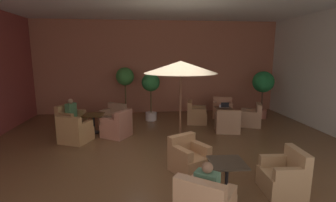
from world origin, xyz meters
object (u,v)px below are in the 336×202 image
at_px(armchair_mid_center_south, 113,118).
at_px(potted_tree_left_corner, 263,85).
at_px(patio_umbrella_tall_red, 181,68).
at_px(potted_tree_mid_right, 125,84).
at_px(armchair_front_left_east, 222,110).
at_px(armchair_front_right_south, 284,177).
at_px(armchair_front_left_north, 252,118).
at_px(potted_tree_mid_left, 151,87).
at_px(patron_blue_shirt, 207,184).
at_px(armchair_front_left_west, 227,123).
at_px(armchair_mid_center_east, 117,127).
at_px(armchair_mid_center_north, 75,132).
at_px(open_laptop, 225,106).
at_px(cafe_table_front_left, 223,112).
at_px(armchair_front_left_south, 196,115).
at_px(armchair_front_right_north, 189,158).
at_px(cafe_table_mid_center, 94,119).
at_px(cafe_table_front_right, 227,170).
at_px(armchair_mid_center_west, 71,121).
at_px(patron_by_window, 71,109).
at_px(iced_drink_cup, 220,106).

xyz_separation_m(armchair_mid_center_south, potted_tree_left_corner, (6.13, 0.54, 1.11)).
xyz_separation_m(patio_umbrella_tall_red, potted_tree_mid_right, (-1.82, 3.30, -0.82)).
xyz_separation_m(armchair_front_left_east, armchair_front_right_south, (-0.67, -5.89, -0.01)).
distance_m(armchair_front_left_east, armchair_front_right_south, 5.93).
bearing_deg(armchair_front_left_north, armchair_front_left_east, 116.16).
bearing_deg(potted_tree_mid_right, potted_tree_mid_left, -24.19).
xyz_separation_m(armchair_front_right_south, patron_blue_shirt, (-1.78, -0.83, 0.41)).
distance_m(armchair_front_left_west, armchair_mid_center_east, 3.76).
xyz_separation_m(armchair_mid_center_north, open_laptop, (5.25, 1.60, 0.39)).
height_order(cafe_table_front_left, armchair_front_left_south, armchair_front_left_south).
relative_size(armchair_front_left_north, potted_tree_left_corner, 0.48).
distance_m(potted_tree_mid_right, patron_blue_shirt, 7.26).
bearing_deg(cafe_table_front_left, armchair_front_left_north, -21.77).
xyz_separation_m(armchair_front_right_north, armchair_front_right_south, (1.70, -1.05, 0.00)).
xyz_separation_m(armchair_front_right_south, cafe_table_mid_center, (-4.43, 4.25, 0.18)).
xyz_separation_m(armchair_front_left_south, armchair_mid_center_east, (-2.92, -1.38, 0.01)).
relative_size(armchair_mid_center_south, patron_blue_shirt, 1.71).
height_order(potted_tree_mid_right, open_laptop, potted_tree_mid_right).
xyz_separation_m(cafe_table_front_right, patron_blue_shirt, (-0.64, -0.89, 0.24)).
relative_size(armchair_mid_center_west, patron_by_window, 1.52).
height_order(armchair_mid_center_east, iced_drink_cup, armchair_mid_center_east).
distance_m(cafe_table_mid_center, potted_tree_mid_left, 2.65).
distance_m(armchair_front_left_south, armchair_mid_center_west, 4.68).
relative_size(armchair_front_right_south, potted_tree_left_corner, 0.44).
bearing_deg(cafe_table_front_right, potted_tree_left_corner, 58.29).
bearing_deg(armchair_mid_center_east, cafe_table_mid_center, 148.33).
xyz_separation_m(cafe_table_front_right, armchair_front_right_south, (1.14, -0.06, -0.17)).
distance_m(armchair_front_right_north, open_laptop, 4.44).
height_order(armchair_front_left_west, armchair_mid_center_north, armchair_mid_center_north).
bearing_deg(armchair_front_left_west, armchair_mid_center_south, 163.30).
relative_size(armchair_front_left_west, armchair_front_right_north, 0.89).
height_order(armchair_front_left_north, armchair_front_right_north, armchair_front_left_north).
distance_m(armchair_mid_center_south, patron_blue_shirt, 6.27).
height_order(cafe_table_front_left, potted_tree_mid_right, potted_tree_mid_right).
height_order(armchair_mid_center_south, armchair_mid_center_west, armchair_mid_center_west).
bearing_deg(patron_by_window, armchair_mid_center_east, -29.35).
xyz_separation_m(armchair_front_left_north, patron_by_window, (-6.64, 0.19, 0.44)).
bearing_deg(armchair_front_left_north, open_laptop, 155.22).
distance_m(cafe_table_front_right, patron_blue_shirt, 1.12).
xyz_separation_m(armchair_front_right_south, potted_tree_left_corner, (2.28, 5.60, 1.10)).
xyz_separation_m(cafe_table_mid_center, potted_tree_mid_left, (2.03, 1.47, 0.87)).
relative_size(armchair_front_right_north, open_laptop, 3.20).
height_order(armchair_mid_center_west, potted_tree_mid_left, potted_tree_mid_left).
bearing_deg(cafe_table_front_left, cafe_table_front_right, -107.47).
xyz_separation_m(armchair_front_left_north, open_laptop, (-0.93, 0.43, 0.39)).
xyz_separation_m(armchair_front_left_east, armchair_mid_center_west, (-5.99, -1.19, 0.01)).
bearing_deg(armchair_mid_center_south, armchair_front_right_north, -61.80).
height_order(armchair_front_left_west, patron_by_window, patron_by_window).
bearing_deg(cafe_table_mid_center, patron_by_window, 153.07).
xyz_separation_m(armchair_mid_center_north, potted_tree_mid_right, (1.38, 2.86, 1.16)).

